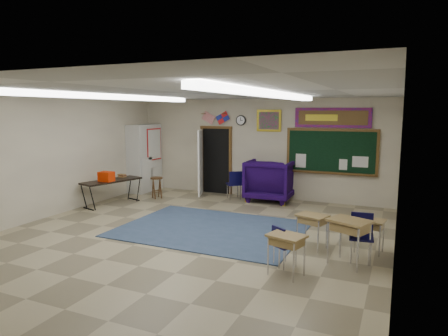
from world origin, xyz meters
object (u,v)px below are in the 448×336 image
at_px(wingback_armchair, 270,180).
at_px(student_desk_front_left, 312,229).
at_px(wooden_stool, 157,187).
at_px(folding_table, 112,191).
at_px(student_desk_front_right, 369,234).

height_order(wingback_armchair, student_desk_front_left, wingback_armchair).
xyz_separation_m(wingback_armchair, wooden_stool, (-3.24, -1.13, -0.28)).
bearing_deg(wooden_stool, folding_table, -119.53).
distance_m(student_desk_front_right, folding_table, 7.05).
xyz_separation_m(student_desk_front_left, folding_table, (-5.93, 1.32, 0.02)).
bearing_deg(student_desk_front_right, folding_table, 179.73).
relative_size(wingback_armchair, student_desk_front_right, 2.12).
distance_m(wingback_armchair, wooden_stool, 3.45).
relative_size(student_desk_front_right, wooden_stool, 0.99).
bearing_deg(student_desk_front_left, wingback_armchair, 136.44).
distance_m(folding_table, wooden_stool, 1.40).
xyz_separation_m(student_desk_front_left, wooden_stool, (-5.24, 2.54, -0.04)).
bearing_deg(student_desk_front_right, student_desk_front_left, -159.87).
bearing_deg(wooden_stool, student_desk_front_right, -20.42).
bearing_deg(wingback_armchair, folding_table, 29.00).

